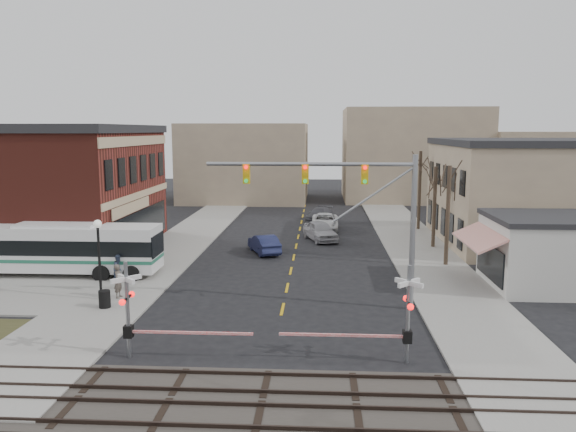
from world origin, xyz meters
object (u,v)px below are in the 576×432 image
Objects in this scene: rr_crossing_west at (138,311)px; street_lamp at (98,243)px; traffic_signal_mast at (356,198)px; car_d at (320,214)px; car_b at (264,244)px; pedestrian_far at (119,268)px; car_c at (325,222)px; pedestrian_near at (118,281)px; rr_crossing_east at (397,315)px; car_a at (320,231)px; transit_bus at (60,247)px; trash_bin at (105,299)px.

rr_crossing_west is 1.28× the size of street_lamp.
car_d is (-1.92, 28.50, -5.11)m from traffic_signal_mast.
pedestrian_far is (-7.93, -8.94, 0.24)m from car_b.
pedestrian_near is (-11.39, -22.60, 0.30)m from car_c.
car_b is at bearing -87.77° from car_d.
street_lamp is at bearing 154.03° from rr_crossing_east.
rr_crossing_west is 8.72m from street_lamp.
car_a is at bearing 95.71° from traffic_signal_mast.
street_lamp is at bearing -142.79° from car_a.
car_b is at bearing 110.20° from rr_crossing_east.
transit_bus is 7.37m from pedestrian_near.
rr_crossing_east is at bearing 88.30° from car_b.
pedestrian_far is (-13.98, 3.97, -4.83)m from traffic_signal_mast.
rr_crossing_west reaches higher than trash_bin.
transit_bus reaches higher than trash_bin.
rr_crossing_west is at bearing -57.66° from trash_bin.
car_a is at bearing 56.33° from street_lamp.
transit_bus is 8.62m from trash_bin.
rr_crossing_west is at bearing -84.42° from car_d.
rr_crossing_east is 30.38m from car_c.
car_d is (-0.11, 10.40, -0.15)m from car_a.
street_lamp reaches higher than transit_bus.
transit_bus reaches higher than pedestrian_near.
rr_crossing_east is 3.38× the size of pedestrian_far.
trash_bin is 31.54m from car_d.
car_c is at bearing 75.71° from rr_crossing_west.
pedestrian_near reaches higher than trash_bin.
pedestrian_far is (-12.17, -14.14, 0.13)m from car_a.
car_a is at bearing -151.09° from car_b.
traffic_signal_mast reaches higher than car_b.
car_c is (11.49, 24.37, 0.18)m from trash_bin.
car_b is 0.94× the size of car_d.
car_a is 5.22m from car_c.
rr_crossing_west is 7.19m from trash_bin.
car_b is 16.14m from car_d.
trash_bin is 0.54× the size of pedestrian_far.
car_b is (6.86, 13.97, 0.14)m from trash_bin.
car_b is 13.95m from pedestrian_near.
transit_bus is 28.24m from car_d.
car_a is (11.10, 19.17, 0.25)m from trash_bin.
rr_crossing_east is 16.62m from street_lamp.
rr_crossing_east is at bearing -67.83° from car_d.
rr_crossing_west reaches higher than car_d.
street_lamp is at bearing 118.12° from trash_bin.
trash_bin is at bearing 122.34° from rr_crossing_west.
traffic_signal_mast is 1.91× the size of rr_crossing_east.
trash_bin is (-12.91, -1.06, -5.21)m from traffic_signal_mast.
car_a is 10.40m from car_d.
car_d is at bearing -126.73° from car_b.
car_a is at bearing 73.74° from rr_crossing_west.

